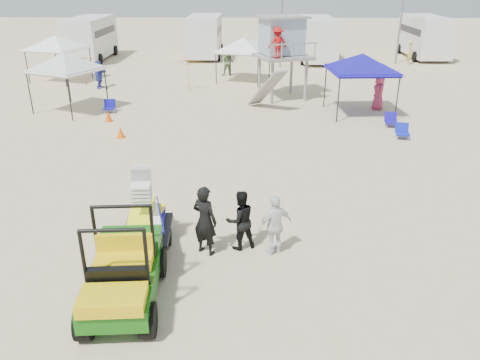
{
  "coord_description": "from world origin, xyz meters",
  "views": [
    {
      "loc": [
        0.73,
        -8.43,
        6.34
      ],
      "look_at": [
        0.5,
        3.0,
        1.3
      ],
      "focal_mm": 35.0,
      "sensor_mm": 36.0,
      "label": 1
    }
  ],
  "objects_px": {
    "utility_cart": "(121,266)",
    "man_left": "(205,220)",
    "surf_trailer": "(145,218)",
    "lifeguard_tower": "(282,39)",
    "canopy_blue": "(363,57)"
  },
  "relations": [
    {
      "from": "lifeguard_tower",
      "to": "canopy_blue",
      "type": "bearing_deg",
      "value": -41.63
    },
    {
      "from": "man_left",
      "to": "lifeguard_tower",
      "type": "height_order",
      "value": "lifeguard_tower"
    },
    {
      "from": "surf_trailer",
      "to": "canopy_blue",
      "type": "bearing_deg",
      "value": 57.56
    },
    {
      "from": "utility_cart",
      "to": "surf_trailer",
      "type": "distance_m",
      "value": 2.34
    },
    {
      "from": "surf_trailer",
      "to": "canopy_blue",
      "type": "distance_m",
      "value": 14.89
    },
    {
      "from": "surf_trailer",
      "to": "man_left",
      "type": "distance_m",
      "value": 1.55
    },
    {
      "from": "surf_trailer",
      "to": "canopy_blue",
      "type": "xyz_separation_m",
      "value": [
        7.92,
        12.45,
        2.0
      ]
    },
    {
      "from": "lifeguard_tower",
      "to": "canopy_blue",
      "type": "xyz_separation_m",
      "value": [
        3.64,
        -3.24,
        -0.38
      ]
    },
    {
      "from": "surf_trailer",
      "to": "lifeguard_tower",
      "type": "relative_size",
      "value": 0.52
    },
    {
      "from": "surf_trailer",
      "to": "lifeguard_tower",
      "type": "distance_m",
      "value": 16.44
    },
    {
      "from": "utility_cart",
      "to": "canopy_blue",
      "type": "xyz_separation_m",
      "value": [
        7.93,
        14.79,
        1.83
      ]
    },
    {
      "from": "utility_cart",
      "to": "lifeguard_tower",
      "type": "bearing_deg",
      "value": 76.63
    },
    {
      "from": "utility_cart",
      "to": "man_left",
      "type": "height_order",
      "value": "utility_cart"
    },
    {
      "from": "utility_cart",
      "to": "canopy_blue",
      "type": "bearing_deg",
      "value": 61.82
    },
    {
      "from": "utility_cart",
      "to": "man_left",
      "type": "bearing_deg",
      "value": 53.22
    }
  ]
}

